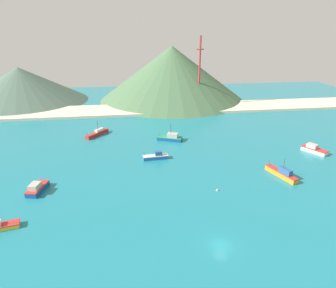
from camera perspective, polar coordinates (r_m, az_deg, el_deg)
ground at (r=84.76m, az=4.19°, el=-5.99°), size 260.00×280.00×0.50m
fishing_boat_1 at (r=108.98m, az=0.49°, el=1.25°), size 9.74×6.53×6.34m
fishing_boat_2 at (r=88.50m, az=21.21°, el=-5.30°), size 5.12×10.90×5.88m
fishing_boat_3 at (r=93.50m, az=-2.35°, el=-2.43°), size 8.07×2.76×2.64m
fishing_boat_4 at (r=110.08m, az=26.46°, el=-0.94°), size 6.88×8.66×2.65m
fishing_boat_5 at (r=82.51m, az=-24.07°, el=-7.83°), size 4.57×7.78×2.65m
fishing_boat_7 at (r=117.28m, az=-13.53°, el=2.05°), size 8.44×9.93×5.98m
buoy_1 at (r=77.41m, az=9.51°, el=-8.82°), size 0.61×0.61×0.61m
beach_strip at (r=150.32m, az=-1.30°, el=6.81°), size 247.00×20.84×1.20m
hill_west at (r=184.84m, az=-26.69°, el=10.20°), size 71.14×71.14×19.14m
hill_central at (r=172.62m, az=0.73°, el=13.60°), size 82.58×82.58×29.86m
radio_tower at (r=153.76m, az=6.10°, el=13.70°), size 3.56×2.85×35.58m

